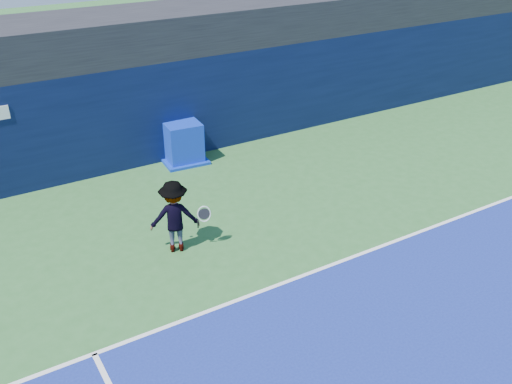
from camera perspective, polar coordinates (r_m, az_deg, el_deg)
ground at (r=10.94m, az=16.26°, el=-15.28°), size 80.00×80.00×0.00m
baseline at (r=12.59m, az=6.47°, el=-7.66°), size 24.00×0.10×0.01m
stadium_band at (r=18.10m, az=-9.82°, el=15.67°), size 36.00×3.00×1.20m
back_wall_assembly at (r=17.76m, az=-8.06°, el=8.52°), size 36.00×1.03×3.00m
equipment_cart at (r=17.39m, az=-7.34°, el=4.83°), size 1.39×1.39×1.24m
tennis_player at (r=12.86m, az=-8.15°, el=-2.44°), size 1.38×0.99×1.72m
tennis_ball at (r=12.94m, az=-8.77°, el=-1.98°), size 0.06×0.06×0.06m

